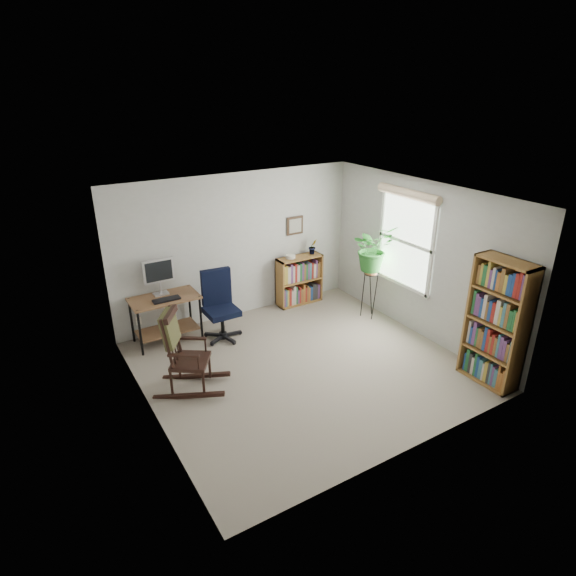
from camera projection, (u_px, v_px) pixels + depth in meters
floor at (303, 366)px, 6.76m from camera, size 4.20×4.00×0.00m
ceiling at (305, 197)px, 5.82m from camera, size 4.20×4.00×0.00m
wall_back at (237, 247)px, 7.86m from camera, size 4.20×0.00×2.40m
wall_front at (414, 356)px, 4.72m from camera, size 4.20×0.00×2.40m
wall_left at (144, 327)px, 5.29m from camera, size 0.00×4.00×2.40m
wall_right at (420, 260)px, 7.29m from camera, size 0.00×4.00×2.40m
window at (405, 242)px, 7.43m from camera, size 0.12×1.20×1.50m
desk at (166, 319)px, 7.30m from camera, size 1.01×0.55×0.73m
monitor at (159, 277)px, 7.16m from camera, size 0.46×0.16×0.56m
keyboard at (166, 300)px, 7.06m from camera, size 0.40×0.15×0.02m
office_chair at (221, 306)px, 7.29m from camera, size 0.66×0.66×1.09m
rocking_chair at (190, 351)px, 6.06m from camera, size 1.13×1.02×1.13m
low_bookshelf at (299, 280)px, 8.54m from camera, size 0.83×0.28×0.88m
tall_bookshelf at (497, 323)px, 6.11m from camera, size 0.32×0.75×1.71m
plant_stand at (370, 292)px, 8.02m from camera, size 0.29×0.29×0.91m
spider_plant at (374, 227)px, 7.58m from camera, size 1.69×1.88×1.46m
potted_plant_small at (313, 251)px, 8.49m from camera, size 0.13×0.24×0.11m
framed_picture at (295, 226)px, 8.28m from camera, size 0.32×0.04×0.32m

